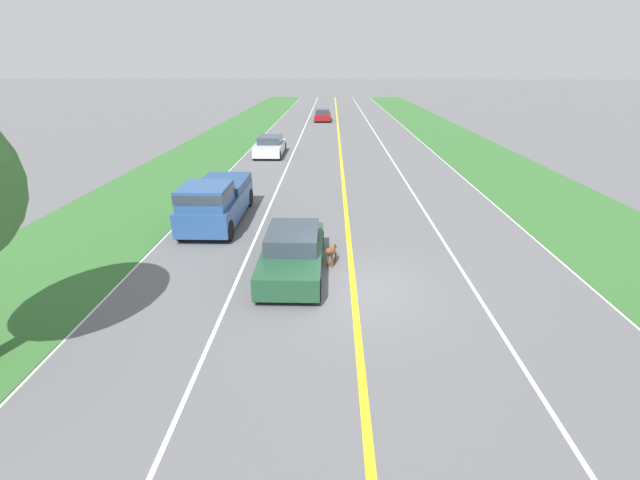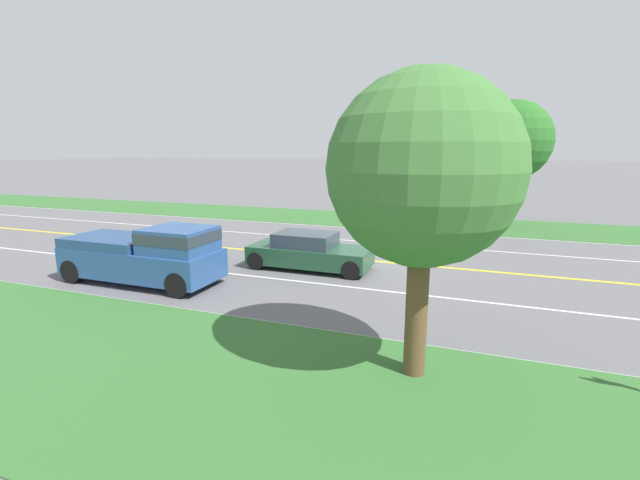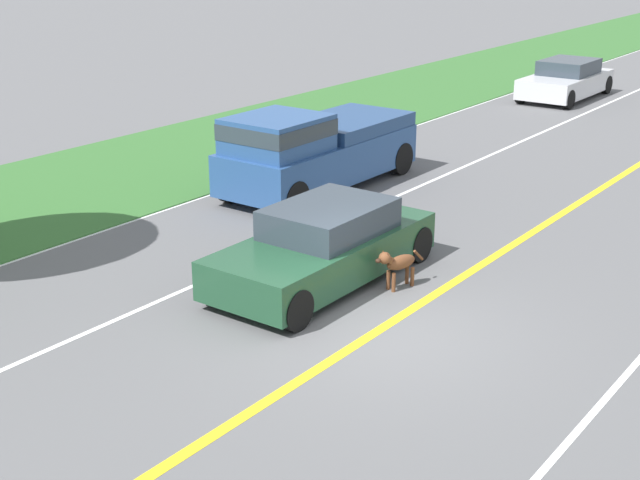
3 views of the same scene
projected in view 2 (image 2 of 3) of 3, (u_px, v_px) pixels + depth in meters
The scene contains 13 objects.
ground_plane at pixel (352, 259), 17.28m from camera, with size 400.00×400.00×0.00m, color #5B5B5E.
centre_divider_line at pixel (352, 259), 17.27m from camera, with size 0.18×160.00×0.01m, color yellow.
lane_edge_line_right at pixel (275, 323), 10.85m from camera, with size 0.14×160.00×0.01m, color white.
lane_edge_line_left at pixel (387, 230), 23.70m from camera, with size 0.14×160.00×0.01m, color white.
lane_dash_same_dir at pixel (322, 284), 14.06m from camera, with size 0.10×160.00×0.01m, color white.
lane_dash_oncoming at pixel (372, 242), 20.49m from camera, with size 0.10×160.00×0.01m, color white.
grass_verge_right at pixel (205, 382), 8.09m from camera, with size 6.00×160.00×0.03m, color #33662D.
grass_verge_left at pixel (396, 221), 26.46m from camera, with size 6.00×160.00×0.03m, color #33662D.
ego_car at pixel (309, 252), 15.82m from camera, with size 1.86×4.49×1.34m.
dog at pixel (310, 248), 17.10m from camera, with size 0.41×1.04×0.74m.
pickup_truck at pixel (147, 254), 14.01m from camera, with size 2.03×5.33×1.93m.
roadside_tree_right_near at pixel (423, 171), 7.61m from camera, with size 3.51×3.51×5.72m.
roadside_tree_left_near at pixel (511, 141), 23.56m from camera, with size 4.40×4.40×7.04m.
Camera 2 is at (16.16, 4.59, 4.30)m, focal length 24.00 mm.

